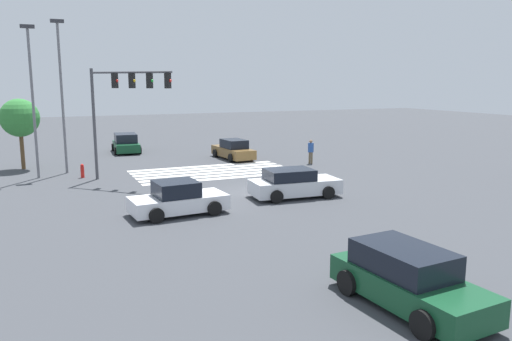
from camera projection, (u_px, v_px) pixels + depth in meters
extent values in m
plane|color=#3D3F44|center=(256.00, 192.00, 26.65)|extent=(135.42, 135.42, 0.00)
cube|color=silver|center=(203.00, 166.00, 34.95)|extent=(10.40, 0.60, 0.01)
cube|color=silver|center=(207.00, 168.00, 34.09)|extent=(10.40, 0.60, 0.01)
cube|color=silver|center=(212.00, 171.00, 33.24)|extent=(10.40, 0.60, 0.01)
cube|color=silver|center=(216.00, 173.00, 32.38)|extent=(10.40, 0.60, 0.01)
cube|color=silver|center=(221.00, 175.00, 31.53)|extent=(10.40, 0.60, 0.01)
cube|color=silver|center=(227.00, 178.00, 30.68)|extent=(10.40, 0.60, 0.01)
cylinder|color=#47474C|center=(94.00, 125.00, 29.74)|extent=(0.18, 0.18, 6.61)
cylinder|color=#47474C|center=(130.00, 72.00, 28.25)|extent=(3.90, 3.90, 0.12)
cube|color=black|center=(115.00, 81.00, 28.71)|extent=(0.40, 0.40, 0.84)
sphere|color=red|center=(117.00, 81.00, 28.66)|extent=(0.16, 0.16, 0.16)
cube|color=black|center=(132.00, 81.00, 28.30)|extent=(0.40, 0.40, 0.84)
sphere|color=gold|center=(134.00, 81.00, 28.24)|extent=(0.16, 0.16, 0.16)
cube|color=black|center=(150.00, 81.00, 27.88)|extent=(0.40, 0.40, 0.84)
sphere|color=green|center=(152.00, 81.00, 27.83)|extent=(0.16, 0.16, 0.16)
cube|color=black|center=(168.00, 81.00, 27.47)|extent=(0.40, 0.40, 0.84)
sphere|color=red|center=(170.00, 81.00, 27.41)|extent=(0.16, 0.16, 0.16)
cube|color=silver|center=(295.00, 186.00, 25.56)|extent=(4.67, 2.29, 0.73)
cube|color=black|center=(289.00, 175.00, 25.34)|extent=(2.48, 1.93, 0.56)
cylinder|color=black|center=(311.00, 185.00, 26.97)|extent=(0.66, 0.27, 0.65)
cylinder|color=black|center=(328.00, 193.00, 25.13)|extent=(0.66, 0.27, 0.65)
cylinder|color=black|center=(263.00, 189.00, 26.06)|extent=(0.66, 0.27, 0.65)
cylinder|color=black|center=(277.00, 197.00, 24.21)|extent=(0.66, 0.27, 0.65)
cube|color=brown|center=(233.00, 152.00, 38.29)|extent=(1.96, 4.78, 0.70)
cube|color=black|center=(234.00, 144.00, 38.00)|extent=(1.63, 2.23, 0.65)
cylinder|color=black|center=(215.00, 153.00, 39.20)|extent=(0.26, 0.64, 0.63)
cylinder|color=black|center=(235.00, 152.00, 39.98)|extent=(0.26, 0.64, 0.63)
cylinder|color=black|center=(231.00, 158.00, 36.67)|extent=(0.26, 0.64, 0.63)
cylinder|color=black|center=(251.00, 156.00, 37.45)|extent=(0.26, 0.64, 0.63)
cube|color=silver|center=(179.00, 203.00, 22.22)|extent=(4.34, 2.18, 0.66)
cube|color=black|center=(176.00, 189.00, 22.06)|extent=(1.92, 1.83, 0.67)
cylinder|color=black|center=(198.00, 199.00, 23.70)|extent=(0.66, 0.26, 0.65)
cylinder|color=black|center=(214.00, 208.00, 22.00)|extent=(0.66, 0.26, 0.65)
cylinder|color=black|center=(144.00, 205.00, 22.50)|extent=(0.66, 0.26, 0.65)
cylinder|color=black|center=(156.00, 216.00, 20.80)|extent=(0.66, 0.26, 0.65)
cube|color=#144728|center=(410.00, 287.00, 12.97)|extent=(2.13, 4.57, 0.71)
cube|color=black|center=(404.00, 259.00, 13.08)|extent=(1.82, 2.69, 0.67)
cylinder|color=black|center=(479.00, 308.00, 12.24)|extent=(0.27, 0.71, 0.70)
cylinder|color=black|center=(423.00, 325.00, 11.37)|extent=(0.27, 0.71, 0.70)
cylinder|color=black|center=(398.00, 271.00, 14.63)|extent=(0.27, 0.71, 0.70)
cylinder|color=black|center=(347.00, 283.00, 13.77)|extent=(0.27, 0.71, 0.70)
cube|color=#144728|center=(126.00, 146.00, 41.87)|extent=(2.17, 4.36, 0.67)
cube|color=black|center=(126.00, 138.00, 41.84)|extent=(1.86, 2.60, 0.73)
cylinder|color=black|center=(140.00, 150.00, 41.01)|extent=(0.26, 0.64, 0.62)
cylinder|color=black|center=(116.00, 151.00, 40.36)|extent=(0.26, 0.64, 0.62)
cylinder|color=black|center=(136.00, 146.00, 43.45)|extent=(0.26, 0.64, 0.62)
cylinder|color=black|center=(113.00, 147.00, 42.79)|extent=(0.26, 0.64, 0.62)
cylinder|color=brown|center=(312.00, 158.00, 35.96)|extent=(0.14, 0.14, 0.84)
cylinder|color=brown|center=(310.00, 158.00, 36.02)|extent=(0.14, 0.14, 0.84)
cube|color=#284C93|center=(311.00, 148.00, 35.85)|extent=(0.41, 0.41, 0.67)
sphere|color=#8C6647|center=(311.00, 141.00, 35.77)|extent=(0.23, 0.23, 0.23)
cylinder|color=slate|center=(62.00, 100.00, 31.55)|extent=(0.16, 0.16, 9.43)
cube|color=#333338|center=(57.00, 21.00, 30.71)|extent=(0.80, 0.36, 0.20)
cylinder|color=slate|center=(33.00, 105.00, 29.94)|extent=(0.16, 0.16, 8.93)
cube|color=#333338|center=(27.00, 26.00, 29.14)|extent=(0.80, 0.36, 0.20)
cylinder|color=brown|center=(22.00, 152.00, 33.65)|extent=(0.26, 0.26, 2.39)
sphere|color=#337F38|center=(20.00, 118.00, 33.26)|extent=(2.55, 2.55, 2.55)
cylinder|color=red|center=(82.00, 172.00, 30.75)|extent=(0.22, 0.22, 0.70)
sphere|color=red|center=(82.00, 165.00, 30.68)|extent=(0.20, 0.20, 0.20)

